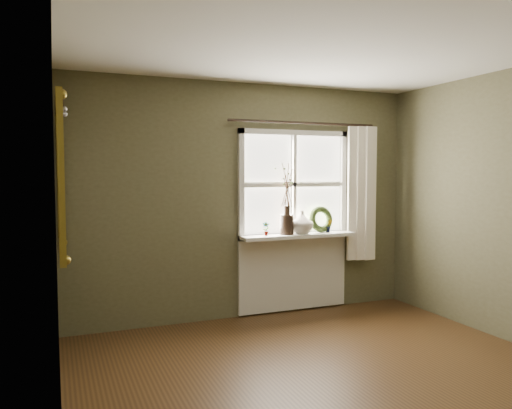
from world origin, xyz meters
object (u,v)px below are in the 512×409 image
Objects in this scene: dark_jug at (287,225)px; cream_vase at (302,222)px; wreath at (321,222)px; gilt_mirror at (60,177)px.

dark_jug is 0.86× the size of cream_vase.
cream_vase reaches higher than dark_jug.
dark_jug is at bearing -179.86° from wreath.
gilt_mirror is (-2.37, -0.51, 0.55)m from dark_jug.
cream_vase is at bearing 11.34° from gilt_mirror.
wreath is at bearing 4.98° from dark_jug.
dark_jug is 0.72× the size of wreath.
wreath is at bearing 8.53° from cream_vase.
cream_vase is (0.19, 0.00, 0.02)m from dark_jug.
gilt_mirror reaches higher than dark_jug.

